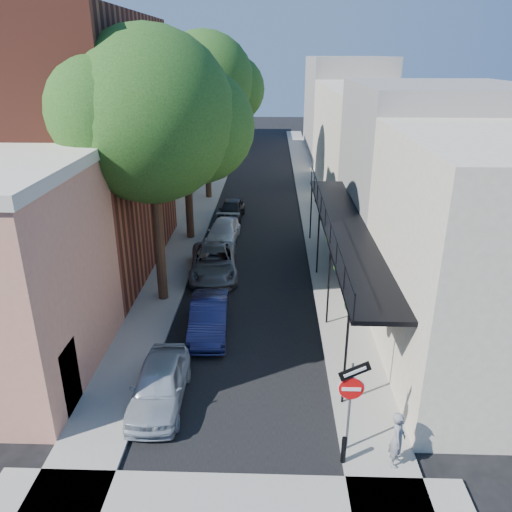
# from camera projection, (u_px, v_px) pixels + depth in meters

# --- Properties ---
(ground) EXTENTS (160.00, 160.00, 0.00)m
(ground) POSITION_uv_depth(u_px,v_px,m) (230.00, 477.00, 13.06)
(ground) COLOR black
(ground) RESTS_ON ground
(road_surface) EXTENTS (6.00, 64.00, 0.01)m
(road_surface) POSITION_uv_depth(u_px,v_px,m) (259.00, 189.00, 40.83)
(road_surface) COLOR black
(road_surface) RESTS_ON ground
(sidewalk_left) EXTENTS (2.00, 64.00, 0.12)m
(sidewalk_left) POSITION_uv_depth(u_px,v_px,m) (211.00, 188.00, 40.93)
(sidewalk_left) COLOR gray
(sidewalk_left) RESTS_ON ground
(sidewalk_right) EXTENTS (2.00, 64.00, 0.12)m
(sidewalk_right) POSITION_uv_depth(u_px,v_px,m) (308.00, 188.00, 40.69)
(sidewalk_right) COLOR gray
(sidewalk_right) RESTS_ON ground
(sidewalk_cross) EXTENTS (12.00, 2.00, 0.12)m
(sidewalk_cross) POSITION_uv_depth(u_px,v_px,m) (227.00, 507.00, 12.11)
(sidewalk_cross) COLOR gray
(sidewalk_cross) RESTS_ON ground
(buildings_left) EXTENTS (10.10, 59.10, 12.00)m
(buildings_left) POSITION_uv_depth(u_px,v_px,m) (138.00, 129.00, 38.11)
(buildings_left) COLOR tan
(buildings_left) RESTS_ON ground
(buildings_right) EXTENTS (9.80, 55.00, 10.00)m
(buildings_right) POSITION_uv_depth(u_px,v_px,m) (376.00, 135.00, 38.42)
(buildings_right) COLOR beige
(buildings_right) RESTS_ON ground
(sign_post) EXTENTS (0.89, 0.17, 2.99)m
(sign_post) POSITION_uv_depth(u_px,v_px,m) (351.00, 392.00, 13.10)
(sign_post) COLOR #595B60
(sign_post) RESTS_ON ground
(bollard) EXTENTS (0.14, 0.14, 0.80)m
(bollard) POSITION_uv_depth(u_px,v_px,m) (344.00, 450.00, 13.24)
(bollard) COLOR black
(bollard) RESTS_ON sidewalk_right
(oak_near) EXTENTS (7.48, 6.80, 11.42)m
(oak_near) POSITION_uv_depth(u_px,v_px,m) (162.00, 119.00, 19.69)
(oak_near) COLOR #2F2012
(oak_near) RESTS_ON ground
(oak_mid) EXTENTS (6.60, 6.00, 10.20)m
(oak_mid) POSITION_uv_depth(u_px,v_px,m) (192.00, 117.00, 27.38)
(oak_mid) COLOR #2F2012
(oak_mid) RESTS_ON ground
(oak_far) EXTENTS (7.70, 7.00, 11.90)m
(oak_far) POSITION_uv_depth(u_px,v_px,m) (211.00, 84.00, 35.29)
(oak_far) COLOR #2F2012
(oak_far) RESTS_ON ground
(parked_car_a) EXTENTS (1.69, 4.02, 1.36)m
(parked_car_a) POSITION_uv_depth(u_px,v_px,m) (159.00, 384.00, 15.60)
(parked_car_a) COLOR #A3ABB4
(parked_car_a) RESTS_ON ground
(parked_car_b) EXTENTS (1.63, 4.13, 1.34)m
(parked_car_b) POSITION_uv_depth(u_px,v_px,m) (209.00, 318.00, 19.57)
(parked_car_b) COLOR #151942
(parked_car_b) RESTS_ON ground
(parked_car_c) EXTENTS (2.74, 5.10, 1.36)m
(parked_car_c) POSITION_uv_depth(u_px,v_px,m) (214.00, 263.00, 24.69)
(parked_car_c) COLOR #5A5D62
(parked_car_c) RESTS_ON ground
(parked_car_d) EXTENTS (1.95, 4.26, 1.21)m
(parked_car_d) POSITION_uv_depth(u_px,v_px,m) (223.00, 232.00, 29.19)
(parked_car_d) COLOR silver
(parked_car_d) RESTS_ON ground
(parked_car_e) EXTENTS (1.77, 3.91, 1.30)m
(parked_car_e) POSITION_uv_depth(u_px,v_px,m) (231.00, 210.00, 33.14)
(parked_car_e) COLOR black
(parked_car_e) RESTS_ON ground
(pedestrian) EXTENTS (0.53, 0.67, 1.63)m
(pedestrian) POSITION_uv_depth(u_px,v_px,m) (397.00, 439.00, 13.04)
(pedestrian) COLOR slate
(pedestrian) RESTS_ON sidewalk_right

